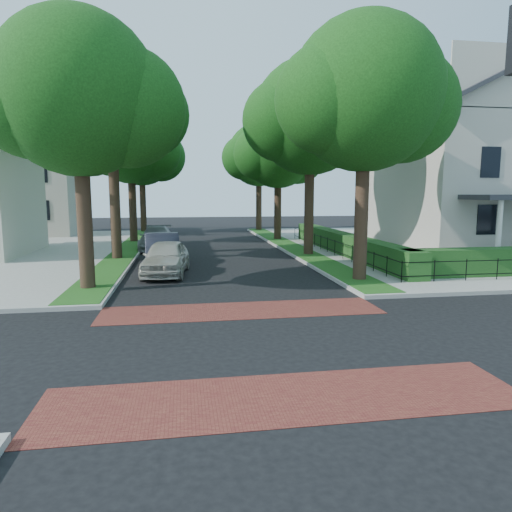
{
  "coord_description": "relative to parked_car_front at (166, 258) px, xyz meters",
  "views": [
    {
      "loc": [
        -1.82,
        -11.05,
        3.8
      ],
      "look_at": [
        0.66,
        4.42,
        1.6
      ],
      "focal_mm": 32.0,
      "sensor_mm": 36.0,
      "label": 1
    }
  ],
  "objects": [
    {
      "name": "tree_right_far",
      "position": [
        8.25,
        14.01,
        6.11
      ],
      "size": [
        7.25,
        6.23,
        9.74
      ],
      "color": "black",
      "rests_on": "sidewalk_ne"
    },
    {
      "name": "ground",
      "position": [
        2.65,
        -10.21,
        -0.8
      ],
      "size": [
        120.0,
        120.0,
        0.0
      ],
      "primitive_type": "plane",
      "color": "black",
      "rests_on": "ground"
    },
    {
      "name": "tree_left_mid",
      "position": [
        -2.74,
        5.03,
        7.55
      ],
      "size": [
        8.0,
        6.88,
        11.48
      ],
      "color": "black",
      "rests_on": "sidewalk_nw"
    },
    {
      "name": "tree_right_mid",
      "position": [
        8.26,
        5.04,
        7.19
      ],
      "size": [
        8.25,
        7.09,
        11.22
      ],
      "color": "black",
      "rests_on": "sidewalk_ne"
    },
    {
      "name": "hedge_main_road",
      "position": [
        10.35,
        4.79,
        -0.05
      ],
      "size": [
        1.0,
        18.0,
        1.2
      ],
      "primitive_type": "cube",
      "color": "#174318",
      "rests_on": "sidewalk_ne"
    },
    {
      "name": "parked_car_rear",
      "position": [
        -0.95,
        9.75,
        -0.05
      ],
      "size": [
        2.2,
        5.22,
        1.5
      ],
      "primitive_type": "imported",
      "rotation": [
        0.0,
        0.0,
        -0.02
      ],
      "color": "slate",
      "rests_on": "ground"
    },
    {
      "name": "tree_left_near",
      "position": [
        -2.75,
        -2.98,
        6.47
      ],
      "size": [
        7.5,
        6.45,
        10.2
      ],
      "color": "black",
      "rests_on": "sidewalk_nw"
    },
    {
      "name": "parked_car_middle",
      "position": [
        -0.3,
        3.12,
        0.02
      ],
      "size": [
        2.13,
        5.11,
        1.64
      ],
      "primitive_type": "imported",
      "rotation": [
        0.0,
        0.0,
        0.08
      ],
      "color": "black",
      "rests_on": "ground"
    },
    {
      "name": "house_left_far",
      "position": [
        -12.84,
        21.78,
        4.24
      ],
      "size": [
        10.0,
        9.0,
        10.14
      ],
      "color": "#B6AFA3",
      "rests_on": "sidewalk_nw"
    },
    {
      "name": "parked_car_front",
      "position": [
        0.0,
        0.0,
        0.0
      ],
      "size": [
        2.35,
        4.85,
        1.6
      ],
      "primitive_type": "imported",
      "rotation": [
        0.0,
        0.0,
        -0.1
      ],
      "color": "#AEAA9D",
      "rests_on": "ground"
    },
    {
      "name": "sidewalk_ne",
      "position": [
        22.15,
        8.79,
        -0.72
      ],
      "size": [
        30.0,
        30.0,
        0.15
      ],
      "primitive_type": "cube",
      "color": "gray",
      "rests_on": "ground"
    },
    {
      "name": "crosswalk_near",
      "position": [
        2.65,
        -13.41,
        -0.79
      ],
      "size": [
        9.0,
        2.2,
        0.01
      ],
      "primitive_type": "cube",
      "color": "maroon",
      "rests_on": "ground"
    },
    {
      "name": "tree_left_back",
      "position": [
        -2.75,
        23.03,
        6.61
      ],
      "size": [
        7.75,
        6.66,
        10.44
      ],
      "color": "black",
      "rests_on": "sidewalk_nw"
    },
    {
      "name": "tree_left_far",
      "position": [
        -2.76,
        14.01,
        6.32
      ],
      "size": [
        7.0,
        6.02,
        9.86
      ],
      "color": "black",
      "rests_on": "sidewalk_nw"
    },
    {
      "name": "grass_strip_nw",
      "position": [
        -2.75,
        8.89,
        -0.64
      ],
      "size": [
        1.6,
        29.8,
        0.02
      ],
      "primitive_type": "cube",
      "color": "#174A15",
      "rests_on": "sidewalk_nw"
    },
    {
      "name": "house_victorian",
      "position": [
        20.15,
        5.71,
        5.22
      ],
      "size": [
        13.0,
        13.05,
        12.48
      ],
      "color": "#B6AFA3",
      "rests_on": "sidewalk_ne"
    },
    {
      "name": "tree_right_back",
      "position": [
        8.25,
        23.02,
        6.47
      ],
      "size": [
        7.5,
        6.45,
        10.2
      ],
      "color": "black",
      "rests_on": "sidewalk_ne"
    },
    {
      "name": "tree_right_near",
      "position": [
        8.25,
        -2.97,
        6.83
      ],
      "size": [
        7.75,
        6.67,
        10.66
      ],
      "color": "black",
      "rests_on": "sidewalk_ne"
    },
    {
      "name": "crosswalk_far",
      "position": [
        2.65,
        -7.01,
        -0.79
      ],
      "size": [
        9.0,
        2.2,
        0.01
      ],
      "primitive_type": "cube",
      "color": "maroon",
      "rests_on": "ground"
    },
    {
      "name": "fence_main_road",
      "position": [
        9.55,
        4.79,
        -0.2
      ],
      "size": [
        0.06,
        18.0,
        0.9
      ],
      "primitive_type": null,
      "color": "black",
      "rests_on": "sidewalk_ne"
    },
    {
      "name": "grass_strip_ne",
      "position": [
        8.05,
        8.89,
        -0.64
      ],
      "size": [
        1.6,
        29.8,
        0.02
      ],
      "primitive_type": "cube",
      "color": "#174A15",
      "rests_on": "sidewalk_ne"
    }
  ]
}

